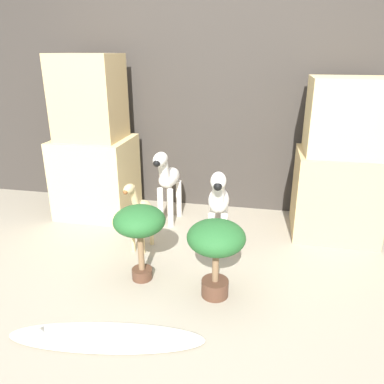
{
  "coord_description": "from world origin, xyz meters",
  "views": [
    {
      "loc": [
        0.47,
        -1.85,
        1.48
      ],
      "look_at": [
        -0.1,
        1.0,
        0.38
      ],
      "focal_mm": 35.0,
      "sensor_mm": 36.0,
      "label": 1
    }
  ],
  "objects_px": {
    "zebra_left": "(167,180)",
    "potted_palm_back": "(216,244)",
    "zebra_right": "(218,203)",
    "surfboard": "(104,337)",
    "potted_palm_front": "(139,225)",
    "giraffe_figurine": "(140,211)"
  },
  "relations": [
    {
      "from": "giraffe_figurine",
      "to": "potted_palm_front",
      "type": "relative_size",
      "value": 1.11
    },
    {
      "from": "zebra_right",
      "to": "surfboard",
      "type": "height_order",
      "value": "zebra_right"
    },
    {
      "from": "giraffe_figurine",
      "to": "potted_palm_back",
      "type": "bearing_deg",
      "value": -36.12
    },
    {
      "from": "zebra_left",
      "to": "potted_palm_back",
      "type": "distance_m",
      "value": 1.16
    },
    {
      "from": "giraffe_figurine",
      "to": "surfboard",
      "type": "distance_m",
      "value": 1.05
    },
    {
      "from": "potted_palm_back",
      "to": "surfboard",
      "type": "xyz_separation_m",
      "value": [
        -0.54,
        -0.51,
        -0.36
      ]
    },
    {
      "from": "giraffe_figurine",
      "to": "potted_palm_back",
      "type": "xyz_separation_m",
      "value": [
        0.66,
        -0.48,
        0.04
      ]
    },
    {
      "from": "zebra_right",
      "to": "potted_palm_front",
      "type": "distance_m",
      "value": 0.66
    },
    {
      "from": "zebra_right",
      "to": "potted_palm_back",
      "type": "xyz_separation_m",
      "value": [
        0.06,
        -0.56,
        -0.04
      ]
    },
    {
      "from": "potted_palm_front",
      "to": "surfboard",
      "type": "relative_size",
      "value": 0.48
    },
    {
      "from": "giraffe_figurine",
      "to": "zebra_right",
      "type": "bearing_deg",
      "value": 7.65
    },
    {
      "from": "zebra_right",
      "to": "surfboard",
      "type": "distance_m",
      "value": 1.24
    },
    {
      "from": "zebra_left",
      "to": "surfboard",
      "type": "xyz_separation_m",
      "value": [
        0.04,
        -1.52,
        -0.4
      ]
    },
    {
      "from": "potted_palm_back",
      "to": "surfboard",
      "type": "height_order",
      "value": "potted_palm_back"
    },
    {
      "from": "potted_palm_back",
      "to": "zebra_right",
      "type": "bearing_deg",
      "value": 96.26
    },
    {
      "from": "zebra_right",
      "to": "surfboard",
      "type": "xyz_separation_m",
      "value": [
        -0.48,
        -1.07,
        -0.4
      ]
    },
    {
      "from": "zebra_right",
      "to": "zebra_left",
      "type": "relative_size",
      "value": 1.0
    },
    {
      "from": "potted_palm_back",
      "to": "surfboard",
      "type": "relative_size",
      "value": 0.47
    },
    {
      "from": "zebra_left",
      "to": "surfboard",
      "type": "relative_size",
      "value": 0.63
    },
    {
      "from": "zebra_right",
      "to": "giraffe_figurine",
      "type": "bearing_deg",
      "value": -172.35
    },
    {
      "from": "giraffe_figurine",
      "to": "potted_palm_front",
      "type": "bearing_deg",
      "value": -70.8
    },
    {
      "from": "zebra_right",
      "to": "potted_palm_front",
      "type": "height_order",
      "value": "zebra_right"
    }
  ]
}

